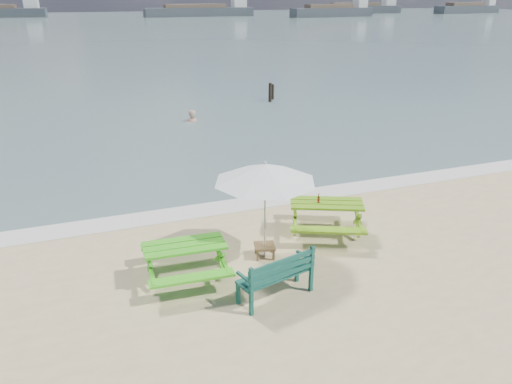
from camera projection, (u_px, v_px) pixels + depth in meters
name	position (u px, v px, depth m)	size (l,w,h in m)	color
sea	(85.00, 28.00, 83.66)	(300.00, 300.00, 0.00)	slate
foam_strip	(234.00, 206.00, 13.73)	(22.00, 0.90, 0.01)	silver
picnic_table_left	(185.00, 262.00, 10.11)	(1.74, 1.91, 0.78)	green
picnic_table_right	(326.00, 218.00, 12.03)	(2.35, 2.44, 0.82)	#629716
park_bench	(275.00, 284.00, 9.52)	(1.59, 0.86, 0.93)	#10453C
side_table	(265.00, 251.00, 11.03)	(0.53, 0.53, 0.29)	brown
patio_umbrella	(265.00, 173.00, 10.36)	(2.67, 2.67, 2.18)	silver
beer_bottle	(318.00, 200.00, 11.82)	(0.06, 0.06, 0.23)	#905D14
swimmer	(192.00, 130.00, 22.98)	(0.74, 0.53, 1.89)	tan
mooring_pilings	(271.00, 94.00, 27.00)	(0.56, 0.76, 1.22)	black
cargo_ships	(274.00, 11.00, 131.71)	(152.59, 32.18, 4.40)	#393F44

